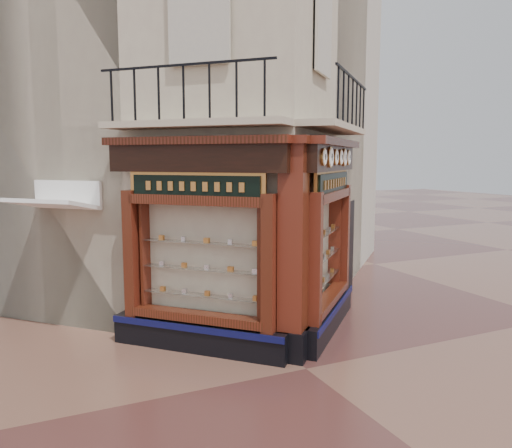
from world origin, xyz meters
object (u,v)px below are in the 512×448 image
corner_pilaster (293,253)px  clock_c (336,157)px  clock_b (330,157)px  clock_f (348,157)px  clock_a (324,157)px  signboard_left (195,186)px  clock_e (344,157)px  signboard_right (333,183)px  awning (59,335)px  clock_d (340,157)px

corner_pilaster → clock_c: corner_pilaster is taller
corner_pilaster → clock_b: 1.97m
clock_b → clock_f: size_ratio=1.14×
clock_a → clock_c: bearing=0.0°
clock_c → clock_a: bearing=-180.0°
clock_a → clock_f: (1.74, 1.74, 0.00)m
signboard_left → clock_e: bearing=-128.9°
clock_c → clock_e: 0.93m
clock_c → corner_pilaster: bearing=163.6°
clock_e → signboard_right: 0.82m
clock_f → signboard_right: bearing=174.3°
clock_a → awning: clock_a is taller
clock_e → clock_f: (0.34, 0.34, -0.00)m
corner_pilaster → clock_b: corner_pilaster is taller
clock_b → clock_f: clock_b is taller
clock_b → awning: clock_b is taller
clock_e → clock_f: size_ratio=1.09×
corner_pilaster → clock_c: (1.33, 0.72, 1.67)m
clock_a → clock_e: size_ratio=0.84×
clock_e → signboard_right: bearing=170.0°
clock_a → awning: size_ratio=0.19×
awning → signboard_right: 6.42m
clock_a → awning: bearing=99.7°
clock_a → clock_c: 1.05m
clock_a → clock_e: bearing=0.0°
clock_b → clock_f: (1.35, 1.35, 0.00)m
clock_f → clock_b: bearing=-180.0°
clock_b → clock_f: bearing=0.0°
clock_d → awning: size_ratio=0.19×
clock_c → clock_f: clock_f is taller
corner_pilaster → clock_c: 2.25m
clock_b → clock_f: 1.92m
clock_e → awning: size_ratio=0.23×
signboard_left → signboard_right: signboard_right is taller
clock_a → signboard_right: 1.45m
corner_pilaster → clock_c: bearing=-16.4°
awning → clock_a: bearing=-170.3°
corner_pilaster → signboard_left: 2.12m
corner_pilaster → clock_d: bearing=-12.4°
awning → signboard_left: bearing=-176.6°
awning → clock_f: bearing=-147.4°
clock_a → signboard_left: (-2.04, 1.03, -0.52)m
clock_d → clock_e: 0.43m
clock_d → clock_a: bearing=180.0°
clock_b → signboard_left: 2.57m
clock_d → clock_e: size_ratio=0.86×
clock_d → corner_pilaster: bearing=167.6°
clock_a → clock_d: bearing=0.0°
clock_a → signboard_right: (0.88, 1.03, -0.52)m
clock_f → signboard_left: bearing=145.6°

